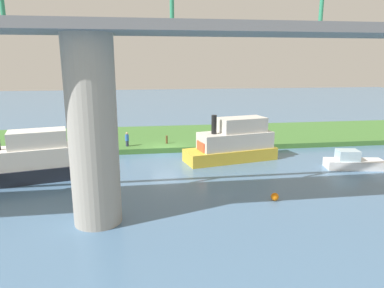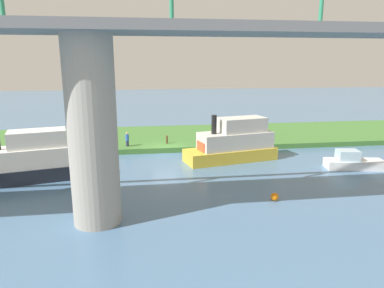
% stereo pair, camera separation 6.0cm
% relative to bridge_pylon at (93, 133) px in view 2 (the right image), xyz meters
% --- Properties ---
extents(ground_plane, '(160.00, 160.00, 0.00)m').
position_rel_bridge_pylon_xyz_m(ground_plane, '(-4.69, -14.20, -4.95)').
color(ground_plane, '#4C7093').
extents(grassy_bank, '(80.00, 12.00, 0.50)m').
position_rel_bridge_pylon_xyz_m(grassy_bank, '(-4.69, -20.20, -4.70)').
color(grassy_bank, '#427533').
rests_on(grassy_bank, ground).
extents(bridge_pylon, '(2.53, 2.53, 9.90)m').
position_rel_bridge_pylon_xyz_m(bridge_pylon, '(0.00, 0.00, 0.00)').
color(bridge_pylon, '#9E998E').
rests_on(bridge_pylon, ground).
extents(bridge_span, '(61.16, 4.30, 3.25)m').
position_rel_bridge_pylon_xyz_m(bridge_span, '(0.00, -0.02, 5.44)').
color(bridge_span, slate).
rests_on(bridge_span, bridge_pylon).
extents(person_on_bank, '(0.49, 0.49, 1.39)m').
position_rel_bridge_pylon_xyz_m(person_on_bank, '(-1.08, -15.51, -3.75)').
color(person_on_bank, '#2D334C').
rests_on(person_on_bank, grassy_bank).
extents(mooring_post, '(0.20, 0.20, 0.80)m').
position_rel_bridge_pylon_xyz_m(mooring_post, '(-4.98, -16.13, -4.05)').
color(mooring_post, brown).
rests_on(mooring_post, grassy_bank).
extents(riverboat_paddlewheel, '(8.29, 4.38, 4.04)m').
position_rel_bridge_pylon_xyz_m(riverboat_paddlewheel, '(5.80, -7.88, -3.45)').
color(riverboat_paddlewheel, '#1E232D').
rests_on(riverboat_paddlewheel, ground).
extents(houseboat_blue, '(8.47, 4.33, 4.13)m').
position_rel_bridge_pylon_xyz_m(houseboat_blue, '(-10.48, -10.95, -3.42)').
color(houseboat_blue, gold).
rests_on(houseboat_blue, ground).
extents(motorboat_white, '(4.83, 2.46, 1.53)m').
position_rel_bridge_pylon_xyz_m(motorboat_white, '(-19.51, -7.07, -4.40)').
color(motorboat_white, white).
rests_on(motorboat_white, ground).
extents(marker_buoy, '(0.50, 0.50, 0.50)m').
position_rel_bridge_pylon_xyz_m(marker_buoy, '(-10.65, -1.44, -4.70)').
color(marker_buoy, orange).
rests_on(marker_buoy, ground).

